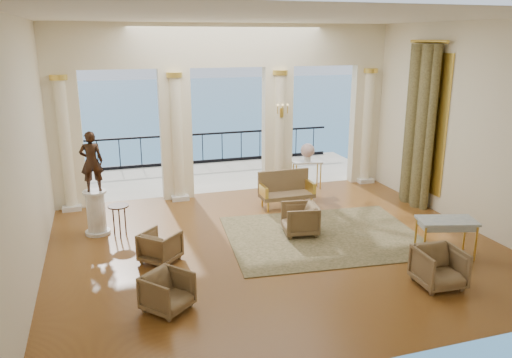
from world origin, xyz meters
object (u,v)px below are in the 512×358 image
object	(u,v)px
side_table	(119,210)
settee	(286,189)
armchair_c	(300,218)
armchair_b	(439,266)
pedestal	(96,213)
game_table	(447,223)
statue	(91,161)
armchair_d	(160,245)
console_table	(307,166)
armchair_a	(167,290)

from	to	relation	value
side_table	settee	bearing A→B (deg)	11.79
armchair_c	side_table	bearing A→B (deg)	-95.31
armchair_b	pedestal	xyz separation A→B (m)	(-5.58, 4.27, 0.09)
game_table	statue	world-z (taller)	statue
pedestal	side_table	distance (m)	0.58
armchair_c	game_table	xyz separation A→B (m)	(2.28, -1.90, 0.30)
game_table	pedestal	size ratio (longest dim) A/B	1.24
pedestal	settee	bearing A→B (deg)	6.67
statue	side_table	size ratio (longest dim) A/B	1.83
armchair_d	game_table	size ratio (longest dim) A/B	0.55
console_table	settee	bearing A→B (deg)	-123.52
game_table	side_table	xyz separation A→B (m)	(-6.04, 2.91, -0.06)
armchair_c	console_table	xyz separation A→B (m)	(1.48, 3.09, 0.28)
armchair_a	armchair_b	bearing A→B (deg)	-48.13
game_table	side_table	world-z (taller)	game_table
settee	statue	size ratio (longest dim) A/B	1.05
armchair_a	console_table	world-z (taller)	console_table
settee	statue	world-z (taller)	statue
armchair_a	console_table	size ratio (longest dim) A/B	0.78
console_table	side_table	xyz separation A→B (m)	(-5.24, -2.07, -0.05)
armchair_b	game_table	size ratio (longest dim) A/B	0.63
statue	armchair_a	bearing A→B (deg)	107.47
settee	pedestal	world-z (taller)	pedestal
statue	console_table	size ratio (longest dim) A/B	1.49
pedestal	statue	world-z (taller)	statue
armchair_c	pedestal	bearing A→B (deg)	-97.80
armchair_a	side_table	size ratio (longest dim) A/B	0.95
game_table	statue	size ratio (longest dim) A/B	0.93
console_table	side_table	world-z (taller)	console_table
game_table	console_table	size ratio (longest dim) A/B	1.39
armchair_d	game_table	distance (m)	5.55
statue	console_table	world-z (taller)	statue
armchair_a	pedestal	world-z (taller)	pedestal
armchair_a	settee	distance (m)	5.51
armchair_b	game_table	xyz separation A→B (m)	(0.92, 1.04, 0.29)
armchair_a	armchair_c	xyz separation A→B (m)	(3.19, 2.32, 0.03)
armchair_a	game_table	bearing A→B (deg)	-36.04
armchair_c	statue	xyz separation A→B (m)	(-4.22, 1.34, 1.26)
console_table	armchair_a	bearing A→B (deg)	-121.97
armchair_b	console_table	xyz separation A→B (m)	(0.12, 6.02, 0.27)
settee	console_table	world-z (taller)	settee
console_table	pedestal	bearing A→B (deg)	-154.07
statue	pedestal	bearing A→B (deg)	-0.00
armchair_a	armchair_c	size ratio (longest dim) A/B	0.91
armchair_d	console_table	bearing A→B (deg)	-97.66
game_table	armchair_b	bearing A→B (deg)	-115.77
armchair_c	pedestal	size ratio (longest dim) A/B	0.76
pedestal	console_table	distance (m)	5.97
settee	armchair_c	bearing A→B (deg)	-102.03
armchair_b	armchair_c	world-z (taller)	armchair_b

